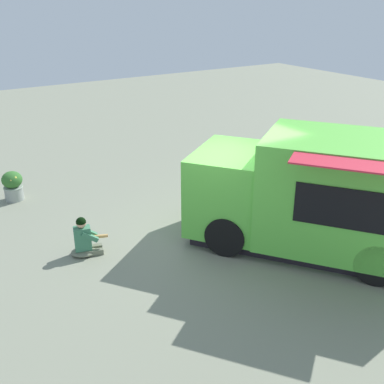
# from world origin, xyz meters

# --- Properties ---
(ground_plane) EXTENTS (40.00, 40.00, 0.00)m
(ground_plane) POSITION_xyz_m (0.00, 0.00, 0.00)
(ground_plane) COLOR gray
(food_truck) EXTENTS (4.57, 5.19, 2.41)m
(food_truck) POSITION_xyz_m (-1.41, 1.54, 1.15)
(food_truck) COLOR #5DC441
(food_truck) RESTS_ON ground_plane
(person_customer) EXTENTS (0.80, 0.56, 0.83)m
(person_customer) POSITION_xyz_m (2.72, -0.78, 0.31)
(person_customer) COLOR #696F59
(person_customer) RESTS_ON ground_plane
(planter_flowering_near) EXTENTS (0.51, 0.51, 0.77)m
(planter_flowering_near) POSITION_xyz_m (3.27, -4.37, 0.40)
(planter_flowering_near) COLOR #939A93
(planter_flowering_near) RESTS_ON ground_plane
(planter_flowering_far) EXTENTS (0.67, 0.67, 0.78)m
(planter_flowering_far) POSITION_xyz_m (-4.64, -2.57, 0.39)
(planter_flowering_far) COLOR #514B55
(planter_flowering_far) RESTS_ON ground_plane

